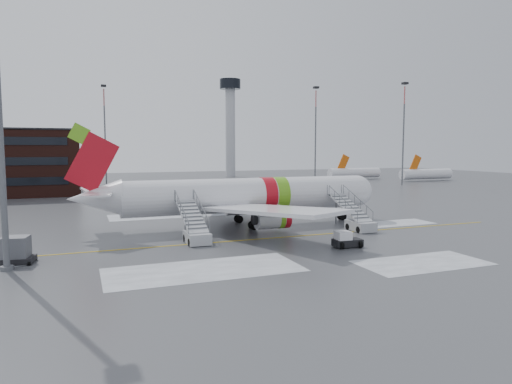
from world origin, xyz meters
name	(u,v)px	position (x,y,z in m)	size (l,w,h in m)	color
ground	(238,239)	(0.00, 0.00, 0.00)	(260.00, 260.00, 0.00)	#494C4F
airliner	(242,196)	(2.64, 6.52, 3.42)	(35.03, 32.97, 11.18)	white
airstair_fwd	(357,220)	(13.39, -0.02, 1.06)	(2.05, 7.70, 3.48)	#A7AAAE
airstair_aft	(195,231)	(-4.24, -0.02, 1.06)	(2.05, 7.70, 3.48)	#ACAFB3
pushback_tug	(346,240)	(7.59, -7.09, 0.63)	(2.60, 2.03, 1.43)	black
uld_container	(16,251)	(-18.77, -3.04, 0.96)	(2.79, 2.23, 2.06)	black
control_tower	(230,116)	(30.00, 95.00, 18.75)	(6.40, 6.40, 30.00)	#B2B5BA
light_mast_far_ne	(316,128)	(42.00, 62.00, 13.84)	(1.20, 1.20, 24.25)	#595B60
light_mast_far_n	(105,128)	(-8.00, 78.00, 13.84)	(1.20, 1.20, 24.25)	#595B60
light_mast_far_e	(404,127)	(58.00, 48.00, 13.84)	(1.20, 1.20, 24.25)	#595B60
distant_aircraft	(377,180)	(62.50, 64.00, 0.00)	(35.00, 18.00, 8.00)	#D8590C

